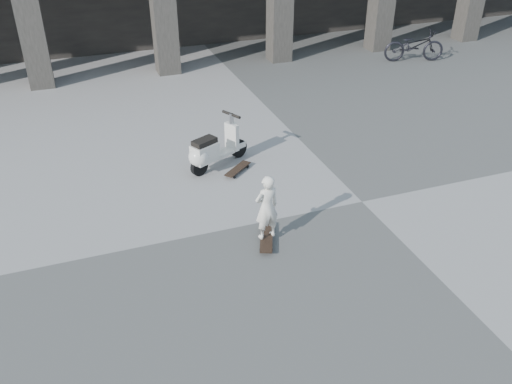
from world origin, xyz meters
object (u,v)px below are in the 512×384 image
object	(u,v)px
scooter	(210,152)
bicycle	(414,45)
child	(267,207)
skateboard_spare	(238,169)
longboard	(266,237)

from	to	relation	value
scooter	bicycle	bearing A→B (deg)	4.37
bicycle	child	bearing A→B (deg)	149.89
skateboard_spare	child	distance (m)	2.47
skateboard_spare	scooter	distance (m)	0.66
skateboard_spare	child	xyz separation A→B (m)	(-0.29, -2.38, 0.58)
child	bicycle	distance (m)	10.82
bicycle	skateboard_spare	bearing A→B (deg)	140.27
longboard	scooter	world-z (taller)	scooter
longboard	bicycle	size ratio (longest dim) A/B	0.47
longboard	child	world-z (taller)	child
scooter	bicycle	xyz separation A→B (m)	(8.00, 4.82, 0.08)
longboard	bicycle	world-z (taller)	bicycle
scooter	child	bearing A→B (deg)	-112.54
longboard	child	size ratio (longest dim) A/B	0.78
skateboard_spare	bicycle	xyz separation A→B (m)	(7.51, 5.11, 0.43)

